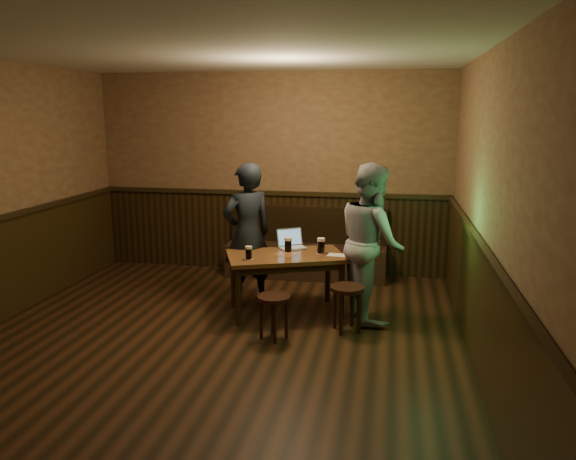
{
  "coord_description": "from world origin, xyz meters",
  "views": [
    {
      "loc": [
        1.69,
        -4.74,
        2.24
      ],
      "look_at": [
        0.59,
        1.14,
        0.99
      ],
      "focal_mm": 35.0,
      "sensor_mm": 36.0,
      "label": 1
    }
  ],
  "objects_px": {
    "pub_table": "(286,262)",
    "pint_right": "(321,246)",
    "stool_right": "(347,295)",
    "laptop": "(292,243)",
    "person_suit": "(247,234)",
    "pint_left": "(249,253)",
    "stool_left": "(274,304)",
    "bench": "(306,254)",
    "pint_mid": "(288,245)",
    "person_grey": "(371,242)"
  },
  "relations": [
    {
      "from": "pub_table",
      "to": "pint_right",
      "type": "relative_size",
      "value": 8.21
    },
    {
      "from": "pub_table",
      "to": "stool_right",
      "type": "height_order",
      "value": "pub_table"
    },
    {
      "from": "laptop",
      "to": "person_suit",
      "type": "xyz_separation_m",
      "value": [
        -0.52,
        -0.05,
        0.1
      ]
    },
    {
      "from": "pint_left",
      "to": "laptop",
      "type": "height_order",
      "value": "laptop"
    },
    {
      "from": "stool_left",
      "to": "stool_right",
      "type": "xyz_separation_m",
      "value": [
        0.71,
        0.34,
        0.03
      ]
    },
    {
      "from": "bench",
      "to": "pint_left",
      "type": "relative_size",
      "value": 14.92
    },
    {
      "from": "stool_right",
      "to": "person_suit",
      "type": "height_order",
      "value": "person_suit"
    },
    {
      "from": "pub_table",
      "to": "pint_right",
      "type": "xyz_separation_m",
      "value": [
        0.38,
        0.12,
        0.18
      ]
    },
    {
      "from": "pint_left",
      "to": "bench",
      "type": "bearing_deg",
      "value": 78.89
    },
    {
      "from": "pint_mid",
      "to": "laptop",
      "type": "bearing_deg",
      "value": 89.51
    },
    {
      "from": "laptop",
      "to": "person_grey",
      "type": "distance_m",
      "value": 0.98
    },
    {
      "from": "pint_right",
      "to": "person_grey",
      "type": "bearing_deg",
      "value": -8.47
    },
    {
      "from": "bench",
      "to": "person_grey",
      "type": "relative_size",
      "value": 1.27
    },
    {
      "from": "person_suit",
      "to": "pint_mid",
      "type": "bearing_deg",
      "value": 123.32
    },
    {
      "from": "pint_left",
      "to": "laptop",
      "type": "xyz_separation_m",
      "value": [
        0.36,
        0.61,
        -0.02
      ]
    },
    {
      "from": "stool_left",
      "to": "pint_right",
      "type": "relative_size",
      "value": 2.53
    },
    {
      "from": "stool_left",
      "to": "pint_left",
      "type": "xyz_separation_m",
      "value": [
        -0.37,
        0.46,
        0.4
      ]
    },
    {
      "from": "bench",
      "to": "stool_right",
      "type": "bearing_deg",
      "value": -69.26
    },
    {
      "from": "bench",
      "to": "pub_table",
      "type": "distance_m",
      "value": 1.53
    },
    {
      "from": "stool_left",
      "to": "laptop",
      "type": "bearing_deg",
      "value": 90.64
    },
    {
      "from": "person_suit",
      "to": "person_grey",
      "type": "relative_size",
      "value": 0.97
    },
    {
      "from": "pub_table",
      "to": "person_grey",
      "type": "xyz_separation_m",
      "value": [
        0.94,
        0.03,
        0.27
      ]
    },
    {
      "from": "pint_mid",
      "to": "person_grey",
      "type": "relative_size",
      "value": 0.1
    },
    {
      "from": "bench",
      "to": "pub_table",
      "type": "xyz_separation_m",
      "value": [
        0.0,
        -1.5,
        0.29
      ]
    },
    {
      "from": "bench",
      "to": "laptop",
      "type": "distance_m",
      "value": 1.26
    },
    {
      "from": "stool_left",
      "to": "person_suit",
      "type": "relative_size",
      "value": 0.27
    },
    {
      "from": "pint_left",
      "to": "person_grey",
      "type": "bearing_deg",
      "value": 13.98
    },
    {
      "from": "stool_right",
      "to": "bench",
      "type": "bearing_deg",
      "value": 110.74
    },
    {
      "from": "person_grey",
      "to": "pint_left",
      "type": "bearing_deg",
      "value": 83.3
    },
    {
      "from": "bench",
      "to": "pint_mid",
      "type": "distance_m",
      "value": 1.47
    },
    {
      "from": "stool_right",
      "to": "pint_right",
      "type": "relative_size",
      "value": 2.72
    },
    {
      "from": "stool_right",
      "to": "laptop",
      "type": "xyz_separation_m",
      "value": [
        -0.72,
        0.73,
        0.36
      ]
    },
    {
      "from": "pint_left",
      "to": "person_suit",
      "type": "relative_size",
      "value": 0.09
    },
    {
      "from": "bench",
      "to": "person_grey",
      "type": "xyz_separation_m",
      "value": [
        0.94,
        -1.47,
        0.55
      ]
    },
    {
      "from": "pub_table",
      "to": "pint_left",
      "type": "distance_m",
      "value": 0.48
    },
    {
      "from": "stool_right",
      "to": "pint_mid",
      "type": "xyz_separation_m",
      "value": [
        -0.72,
        0.52,
        0.39
      ]
    },
    {
      "from": "bench",
      "to": "person_suit",
      "type": "distance_m",
      "value": 1.44
    },
    {
      "from": "stool_left",
      "to": "pint_left",
      "type": "height_order",
      "value": "pint_left"
    },
    {
      "from": "stool_left",
      "to": "stool_right",
      "type": "distance_m",
      "value": 0.78
    },
    {
      "from": "pub_table",
      "to": "pint_mid",
      "type": "bearing_deg",
      "value": 65.3
    },
    {
      "from": "pub_table",
      "to": "stool_left",
      "type": "distance_m",
      "value": 0.79
    },
    {
      "from": "pub_table",
      "to": "bench",
      "type": "bearing_deg",
      "value": 68.68
    },
    {
      "from": "pub_table",
      "to": "person_suit",
      "type": "relative_size",
      "value": 0.87
    },
    {
      "from": "pub_table",
      "to": "laptop",
      "type": "relative_size",
      "value": 3.7
    },
    {
      "from": "stool_right",
      "to": "pint_left",
      "type": "bearing_deg",
      "value": 173.39
    },
    {
      "from": "stool_left",
      "to": "person_suit",
      "type": "bearing_deg",
      "value": 117.51
    },
    {
      "from": "stool_left",
      "to": "person_grey",
      "type": "bearing_deg",
      "value": 40.45
    },
    {
      "from": "person_grey",
      "to": "pub_table",
      "type": "bearing_deg",
      "value": 71.28
    },
    {
      "from": "pub_table",
      "to": "person_grey",
      "type": "relative_size",
      "value": 0.85
    },
    {
      "from": "person_suit",
      "to": "person_grey",
      "type": "xyz_separation_m",
      "value": [
        1.46,
        -0.24,
        0.02
      ]
    }
  ]
}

